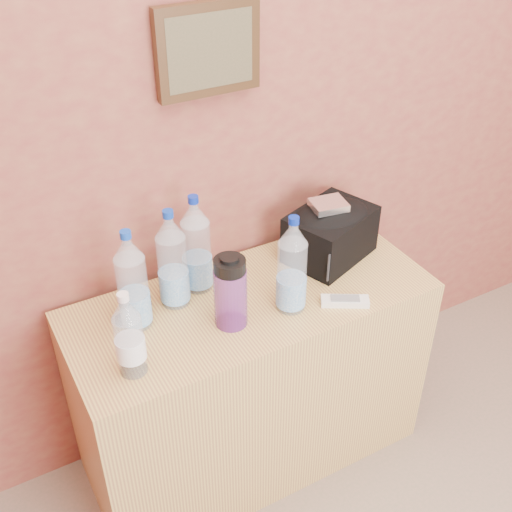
{
  "coord_description": "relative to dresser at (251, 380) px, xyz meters",
  "views": [
    {
      "loc": [
        -0.92,
        0.41,
        1.94
      ],
      "look_at": [
        -0.2,
        1.71,
        0.89
      ],
      "focal_mm": 45.0,
      "sensor_mm": 36.0,
      "label": 1
    }
  ],
  "objects": [
    {
      "name": "picture_frame",
      "position": [
        -0.0,
        0.23,
        1.05
      ],
      "size": [
        0.3,
        0.03,
        0.25
      ],
      "primitive_type": null,
      "color": "#382311",
      "rests_on": "room_shell"
    },
    {
      "name": "dresser",
      "position": [
        0.0,
        0.0,
        0.0
      ],
      "size": [
        1.13,
        0.47,
        0.71
      ],
      "primitive_type": "cube",
      "color": "tan",
      "rests_on": "ground"
    },
    {
      "name": "pet_large_a",
      "position": [
        -0.34,
        0.06,
        0.49
      ],
      "size": [
        0.09,
        0.09,
        0.32
      ],
      "rotation": [
        0.0,
        0.0,
        -0.02
      ],
      "color": "silver",
      "rests_on": "dresser"
    },
    {
      "name": "pet_large_b",
      "position": [
        -0.2,
        0.1,
        0.49
      ],
      "size": [
        0.09,
        0.09,
        0.32
      ],
      "rotation": [
        0.0,
        0.0,
        0.18
      ],
      "color": "white",
      "rests_on": "dresser"
    },
    {
      "name": "pet_large_c",
      "position": [
        -0.11,
        0.13,
        0.5
      ],
      "size": [
        0.09,
        0.09,
        0.32
      ],
      "rotation": [
        0.0,
        0.0,
        0.01
      ],
      "color": "white",
      "rests_on": "dresser"
    },
    {
      "name": "pet_large_d",
      "position": [
        0.09,
        -0.09,
        0.49
      ],
      "size": [
        0.09,
        0.09,
        0.31
      ],
      "rotation": [
        0.0,
        0.0,
        -0.38
      ],
      "color": "silver",
      "rests_on": "dresser"
    },
    {
      "name": "pet_small",
      "position": [
        -0.42,
        -0.12,
        0.47
      ],
      "size": [
        0.07,
        0.07,
        0.26
      ],
      "rotation": [
        0.0,
        0.0,
        0.28
      ],
      "color": "#C2E5F3",
      "rests_on": "dresser"
    },
    {
      "name": "nalgene_bottle",
      "position": [
        -0.1,
        -0.07,
        0.47
      ],
      "size": [
        0.09,
        0.09,
        0.23
      ],
      "rotation": [
        0.0,
        0.0,
        -0.08
      ],
      "color": "#6D2894",
      "rests_on": "dresser"
    },
    {
      "name": "sunglasses",
      "position": [
        -0.34,
        0.1,
        0.37
      ],
      "size": [
        0.14,
        0.1,
        0.03
      ],
      "primitive_type": null,
      "rotation": [
        0.0,
        0.0,
        0.42
      ],
      "color": "black",
      "rests_on": "dresser"
    },
    {
      "name": "ac_remote",
      "position": [
        0.24,
        -0.16,
        0.36
      ],
      "size": [
        0.15,
        0.11,
        0.02
      ],
      "primitive_type": "cube",
      "rotation": [
        0.0,
        0.0,
        -0.53
      ],
      "color": "white",
      "rests_on": "dresser"
    },
    {
      "name": "toiletry_bag",
      "position": [
        0.34,
        0.08,
        0.45
      ],
      "size": [
        0.33,
        0.28,
        0.19
      ],
      "primitive_type": null,
      "rotation": [
        0.0,
        0.0,
        0.35
      ],
      "color": "black",
      "rests_on": "dresser"
    },
    {
      "name": "foil_packet",
      "position": [
        0.32,
        0.08,
        0.55
      ],
      "size": [
        0.12,
        0.11,
        0.02
      ],
      "primitive_type": "cube",
      "rotation": [
        0.0,
        0.0,
        -0.16
      ],
      "color": "silver",
      "rests_on": "toiletry_bag"
    }
  ]
}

